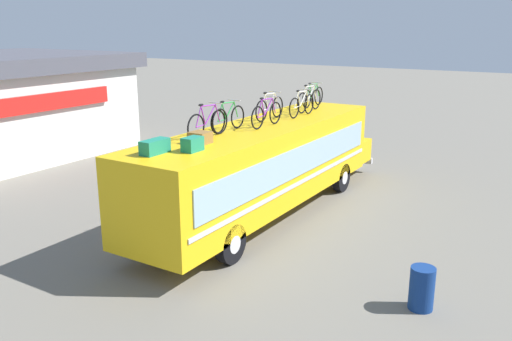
# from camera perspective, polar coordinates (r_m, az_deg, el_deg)

# --- Properties ---
(ground_plane) EXTENTS (120.00, 120.00, 0.00)m
(ground_plane) POSITION_cam_1_polar(r_m,az_deg,el_deg) (16.95, 0.70, -4.85)
(ground_plane) COLOR slate
(bus) EXTENTS (12.25, 2.54, 2.91)m
(bus) POSITION_cam_1_polar(r_m,az_deg,el_deg) (16.63, 1.12, 0.83)
(bus) COLOR yellow
(bus) RESTS_ON ground
(luggage_bag_1) EXTENTS (0.76, 0.34, 0.34)m
(luggage_bag_1) POSITION_cam_1_polar(r_m,az_deg,el_deg) (12.77, -10.77, 2.53)
(luggage_bag_1) COLOR #1E7F66
(luggage_bag_1) RESTS_ON bus
(luggage_bag_2) EXTENTS (0.52, 0.33, 0.35)m
(luggage_bag_2) POSITION_cam_1_polar(r_m,az_deg,el_deg) (12.88, -6.82, 2.81)
(luggage_bag_2) COLOR #1E7F66
(luggage_bag_2) RESTS_ON bus
(luggage_bag_3) EXTENTS (0.46, 0.49, 0.30)m
(luggage_bag_3) POSITION_cam_1_polar(r_m,az_deg,el_deg) (13.73, -6.00, 3.52)
(luggage_bag_3) COLOR olive
(luggage_bag_3) RESTS_ON bus
(rooftop_bicycle_1) EXTENTS (1.78, 0.44, 0.95)m
(rooftop_bicycle_1) POSITION_cam_1_polar(r_m,az_deg,el_deg) (14.40, -5.15, 5.09)
(rooftop_bicycle_1) COLOR black
(rooftop_bicycle_1) RESTS_ON bus
(rooftop_bicycle_2) EXTENTS (1.66, 0.44, 0.90)m
(rooftop_bicycle_2) POSITION_cam_1_polar(r_m,az_deg,el_deg) (15.25, -3.02, 5.63)
(rooftop_bicycle_2) COLOR black
(rooftop_bicycle_2) RESTS_ON bus
(rooftop_bicycle_3) EXTENTS (1.72, 0.44, 0.91)m
(rooftop_bicycle_3) POSITION_cam_1_polar(r_m,az_deg,el_deg) (15.90, 1.14, 6.06)
(rooftop_bicycle_3) COLOR black
(rooftop_bicycle_3) RESTS_ON bus
(rooftop_bicycle_4) EXTENTS (1.71, 0.44, 0.92)m
(rooftop_bicycle_4) POSITION_cam_1_polar(r_m,az_deg,el_deg) (17.10, 1.46, 6.73)
(rooftop_bicycle_4) COLOR black
(rooftop_bicycle_4) RESTS_ON bus
(rooftop_bicycle_5) EXTENTS (1.76, 0.44, 0.90)m
(rooftop_bicycle_5) POSITION_cam_1_polar(r_m,az_deg,el_deg) (17.84, 4.92, 7.01)
(rooftop_bicycle_5) COLOR black
(rooftop_bicycle_5) RESTS_ON bus
(rooftop_bicycle_6) EXTENTS (1.81, 0.44, 0.96)m
(rooftop_bicycle_6) POSITION_cam_1_polar(r_m,az_deg,el_deg) (18.87, 5.72, 7.52)
(rooftop_bicycle_6) COLOR black
(rooftop_bicycle_6) RESTS_ON bus
(rooftop_bicycle_7) EXTENTS (1.71, 0.44, 0.91)m
(rooftop_bicycle_7) POSITION_cam_1_polar(r_m,az_deg,el_deg) (19.99, 6.10, 7.89)
(rooftop_bicycle_7) COLOR black
(rooftop_bicycle_7) RESTS_ON bus
(trash_bin) EXTENTS (0.53, 0.53, 0.95)m
(trash_bin) POSITION_cam_1_polar(r_m,az_deg,el_deg) (12.04, 17.32, -11.94)
(trash_bin) COLOR navy
(trash_bin) RESTS_ON ground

